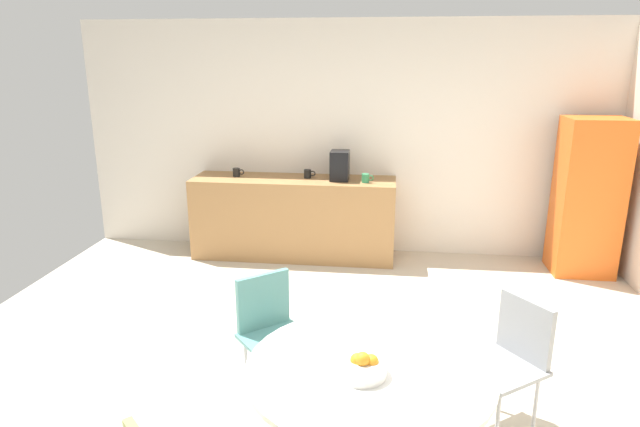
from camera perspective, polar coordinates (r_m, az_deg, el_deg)
The scene contains 12 objects.
ground_plane at distance 3.91m, azimuth -1.64°, elevation -18.29°, with size 6.00×6.00×0.00m, color beige.
wall_back at distance 6.27m, azimuth 2.52°, elevation 7.77°, with size 6.00×0.10×2.60m, color silver.
counter_block at distance 6.18m, azimuth -2.74°, elevation -0.43°, with size 2.25×0.60×0.90m, color #9E7042.
locker_cabinet at distance 6.24m, azimuth 26.10°, elevation 1.52°, with size 0.60×0.50×1.62m, color orange.
round_table at distance 2.89m, azimuth 5.10°, elevation -17.50°, with size 1.24×1.24×0.73m.
chair_gray at distance 3.55m, azimuth 19.41°, elevation -13.27°, with size 0.59×0.59×0.83m.
chair_teal at distance 3.68m, azimuth -5.21°, elevation -11.21°, with size 0.59×0.59×0.83m.
fruit_bowl at distance 2.73m, azimuth 4.36°, elevation -15.57°, with size 0.25×0.25×0.13m.
mug_white at distance 5.88m, azimuth 4.79°, elevation 3.69°, with size 0.13×0.08×0.09m.
mug_green at distance 6.23m, azimuth -8.66°, elevation 4.26°, with size 0.13×0.08×0.09m.
mug_red at distance 6.08m, azimuth -1.27°, elevation 4.16°, with size 0.13×0.08×0.09m.
coffee_maker at distance 5.97m, azimuth 2.07°, elevation 5.02°, with size 0.20×0.24×0.32m, color black.
Camera 1 is at (0.51, -3.18, 2.21)m, focal length 30.73 mm.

